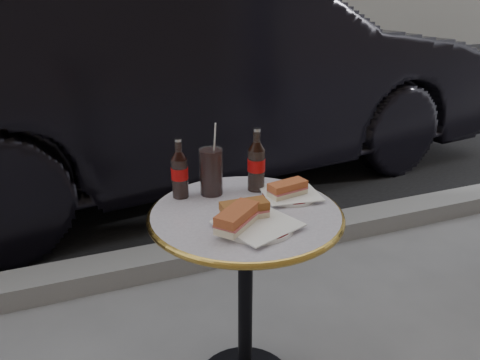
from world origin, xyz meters
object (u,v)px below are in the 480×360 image
object	(u,v)px
bistro_table	(245,306)
plate_left	(258,226)
cola_bottle_right	(256,160)
parked_car	(197,76)
cola_glass	(211,171)
cola_bottle_left	(179,168)
plate_right	(289,194)

from	to	relation	value
bistro_table	plate_left	xyz separation A→B (m)	(-0.01, -0.12, 0.37)
cola_bottle_right	parked_car	bearing A→B (deg)	79.18
cola_glass	plate_left	bearing A→B (deg)	-80.30
bistro_table	cola_bottle_right	distance (m)	0.51
bistro_table	cola_bottle_left	xyz separation A→B (m)	(-0.16, 0.19, 0.47)
cola_glass	parked_car	distance (m)	2.09
plate_right	parked_car	world-z (taller)	parked_car
cola_bottle_left	cola_glass	distance (m)	0.11
cola_bottle_left	cola_bottle_right	bearing A→B (deg)	-7.84
cola_bottle_right	cola_glass	distance (m)	0.16
cola_bottle_right	parked_car	xyz separation A→B (m)	(0.39, 2.04, -0.05)
cola_bottle_left	parked_car	bearing A→B (deg)	71.97
parked_car	cola_bottle_left	bearing A→B (deg)	154.26
plate_left	parked_car	world-z (taller)	parked_car
bistro_table	plate_right	world-z (taller)	plate_right
bistro_table	plate_right	bearing A→B (deg)	17.10
cola_bottle_right	cola_glass	bearing A→B (deg)	172.02
bistro_table	parked_car	world-z (taller)	parked_car
plate_right	parked_car	distance (m)	2.15
cola_bottle_right	cola_bottle_left	bearing A→B (deg)	172.16
plate_left	cola_bottle_left	size ratio (longest dim) A/B	1.05
cola_bottle_left	cola_glass	size ratio (longest dim) A/B	1.26
cola_bottle_right	parked_car	size ratio (longest dim) A/B	0.05
bistro_table	cola_bottle_left	size ratio (longest dim) A/B	3.56
plate_right	cola_bottle_left	world-z (taller)	cola_bottle_left
cola_bottle_right	plate_right	bearing A→B (deg)	-47.55
plate_right	cola_glass	world-z (taller)	cola_glass
bistro_table	cola_bottle_right	bearing A→B (deg)	56.43
cola_glass	cola_bottle_right	bearing A→B (deg)	-7.98
bistro_table	plate_left	world-z (taller)	plate_left
plate_right	cola_bottle_left	distance (m)	0.38
plate_left	cola_bottle_right	bearing A→B (deg)	67.86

